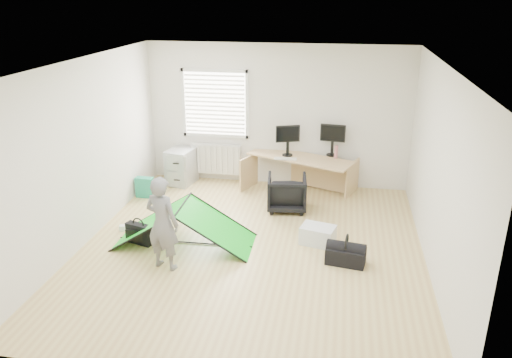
% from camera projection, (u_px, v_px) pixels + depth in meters
% --- Properties ---
extents(ground, '(5.50, 5.50, 0.00)m').
position_uv_depth(ground, '(251.00, 248.00, 7.41)').
color(ground, tan).
rests_on(ground, ground).
extents(back_wall, '(5.00, 0.02, 2.70)m').
position_uv_depth(back_wall, '(277.00, 116.00, 9.47)').
color(back_wall, silver).
rests_on(back_wall, ground).
extents(window, '(1.20, 0.06, 1.20)m').
position_uv_depth(window, '(215.00, 104.00, 9.55)').
color(window, silver).
rests_on(window, back_wall).
extents(radiator, '(1.00, 0.12, 0.60)m').
position_uv_depth(radiator, '(216.00, 159.00, 9.90)').
color(radiator, silver).
rests_on(radiator, back_wall).
extents(desk, '(2.08, 1.33, 0.68)m').
position_uv_depth(desk, '(300.00, 174.00, 9.41)').
color(desk, tan).
rests_on(desk, ground).
extents(filing_cabinet, '(0.55, 0.67, 0.69)m').
position_uv_depth(filing_cabinet, '(182.00, 166.00, 9.80)').
color(filing_cabinet, '#A9ADAF').
rests_on(filing_cabinet, ground).
extents(monitor_left, '(0.46, 0.24, 0.43)m').
position_uv_depth(monitor_left, '(288.00, 145.00, 9.31)').
color(monitor_left, black).
rests_on(monitor_left, desk).
extents(monitor_right, '(0.47, 0.15, 0.44)m').
position_uv_depth(monitor_right, '(332.00, 144.00, 9.31)').
color(monitor_right, black).
rests_on(monitor_right, desk).
extents(keyboard, '(0.43, 0.17, 0.02)m').
position_uv_depth(keyboard, '(286.00, 159.00, 9.17)').
color(keyboard, beige).
rests_on(keyboard, desk).
extents(thermos, '(0.07, 0.07, 0.24)m').
position_uv_depth(thermos, '(336.00, 152.00, 9.19)').
color(thermos, '#BF6B74').
rests_on(thermos, desk).
extents(office_chair, '(0.73, 0.75, 0.61)m').
position_uv_depth(office_chair, '(287.00, 193.00, 8.63)').
color(office_chair, black).
rests_on(office_chair, ground).
extents(person, '(0.55, 0.43, 1.33)m').
position_uv_depth(person, '(162.00, 223.00, 6.68)').
color(person, slate).
rests_on(person, ground).
extents(kite, '(2.08, 0.95, 0.64)m').
position_uv_depth(kite, '(184.00, 224.00, 7.45)').
color(kite, '#13D023').
rests_on(kite, ground).
extents(storage_crate, '(0.56, 0.46, 0.28)m').
position_uv_depth(storage_crate, '(318.00, 235.00, 7.51)').
color(storage_crate, silver).
rests_on(storage_crate, ground).
extents(tote_bag, '(0.33, 0.15, 0.38)m').
position_uv_depth(tote_bag, '(145.00, 187.00, 9.18)').
color(tote_bag, '#1C8A67').
rests_on(tote_bag, ground).
extents(laptop_bag, '(0.44, 0.25, 0.32)m').
position_uv_depth(laptop_bag, '(139.00, 234.00, 7.50)').
color(laptop_bag, black).
rests_on(laptop_bag, ground).
extents(white_box, '(0.11, 0.11, 0.09)m').
position_uv_depth(white_box, '(122.00, 228.00, 7.94)').
color(white_box, silver).
rests_on(white_box, ground).
extents(duffel_bag, '(0.58, 0.36, 0.24)m').
position_uv_depth(duffel_bag, '(346.00, 256.00, 6.96)').
color(duffel_bag, black).
rests_on(duffel_bag, ground).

